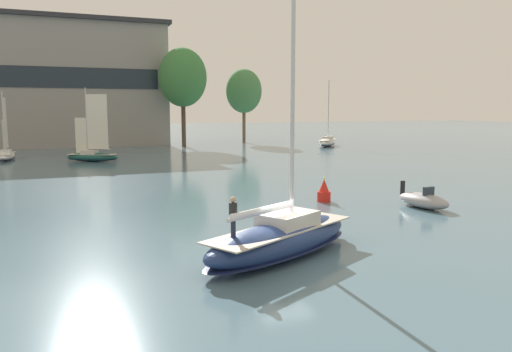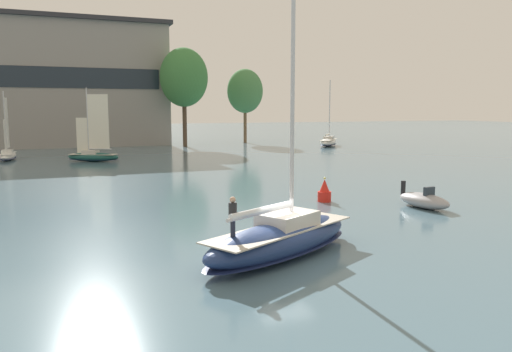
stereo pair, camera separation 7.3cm
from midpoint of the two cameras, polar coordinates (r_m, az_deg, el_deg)
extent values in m
plane|color=slate|center=(22.35, 2.97, -9.14)|extent=(400.00, 400.00, 0.00)
cube|color=gray|center=(95.26, -22.75, 9.51)|extent=(40.18, 14.63, 20.93)
cube|color=#1E2833|center=(87.93, -22.86, 10.38)|extent=(36.16, 0.10, 3.35)
cube|color=#2D2D33|center=(96.32, -23.10, 15.94)|extent=(41.38, 15.83, 0.70)
cylinder|color=#4C3828|center=(86.99, -8.13, 6.33)|extent=(0.72, 0.72, 9.03)
ellipsoid|color=#3D7A3D|center=(87.13, -8.22, 11.10)|extent=(8.13, 8.13, 9.94)
cylinder|color=brown|center=(96.08, -1.23, 6.08)|extent=(0.60, 0.60, 7.54)
ellipsoid|color=#477F47|center=(96.10, -1.24, 9.69)|extent=(6.79, 6.79, 8.30)
ellipsoid|color=navy|center=(22.14, 2.99, -7.21)|extent=(9.32, 6.49, 1.56)
ellipsoid|color=#19234C|center=(22.25, 2.98, -8.28)|extent=(9.41, 6.55, 0.19)
cube|color=#BCB7A8|center=(22.02, 3.00, -6.06)|extent=(8.15, 5.62, 0.06)
cube|color=beige|center=(22.30, 3.73, -4.97)|extent=(3.10, 2.77, 0.64)
cylinder|color=silver|center=(21.98, 4.29, 9.04)|extent=(0.18, 0.18, 11.45)
cylinder|color=silver|center=(20.81, 0.76, -4.19)|extent=(3.73, 2.03, 0.16)
cylinder|color=white|center=(20.79, 0.76, -3.90)|extent=(3.41, 1.92, 0.25)
cylinder|color=#232838|center=(20.09, -2.56, -6.07)|extent=(0.27, 0.27, 0.85)
cylinder|color=#262628|center=(19.92, -2.57, -3.98)|extent=(0.46, 0.46, 0.65)
sphere|color=tan|center=(19.84, -2.58, -2.72)|extent=(0.24, 0.24, 0.24)
ellipsoid|color=white|center=(70.88, -26.46, 2.08)|extent=(2.08, 6.32, 1.06)
ellipsoid|color=#19234C|center=(70.90, -26.45, 1.84)|extent=(2.10, 6.38, 0.13)
cube|color=silver|center=(70.85, -26.48, 2.34)|extent=(1.76, 5.56, 0.06)
cube|color=silver|center=(70.53, -26.53, 2.51)|extent=(1.32, 1.81, 0.44)
cylinder|color=silver|center=(70.16, -26.73, 5.49)|extent=(0.12, 0.12, 7.79)
cylinder|color=silver|center=(71.70, -26.41, 2.92)|extent=(0.26, 2.81, 0.11)
cube|color=white|center=(71.44, -26.58, 5.46)|extent=(0.17, 2.58, 6.39)
cube|color=white|center=(69.44, -26.73, 4.03)|extent=(0.10, 1.37, 4.28)
ellipsoid|color=#194C47|center=(64.87, -18.08, 2.08)|extent=(6.57, 4.72, 1.10)
ellipsoid|color=#19234C|center=(64.90, -18.06, 1.81)|extent=(6.64, 4.77, 0.13)
cube|color=beige|center=(64.84, -18.09, 2.37)|extent=(5.75, 4.09, 0.06)
cube|color=beige|center=(64.95, -18.36, 2.60)|extent=(2.21, 1.99, 0.45)
cylinder|color=silver|center=(64.84, -18.66, 5.97)|extent=(0.13, 0.13, 8.12)
cylinder|color=silver|center=(64.39, -17.35, 2.97)|extent=(2.62, 1.50, 0.11)
cube|color=silver|center=(64.27, -17.57, 5.93)|extent=(2.37, 1.32, 6.66)
cube|color=silver|center=(65.26, -19.24, 4.35)|extent=(1.26, 0.71, 4.47)
ellipsoid|color=white|center=(88.01, 8.29, 3.85)|extent=(7.00, 7.79, 1.40)
ellipsoid|color=#19234C|center=(88.03, 8.29, 3.60)|extent=(7.07, 7.87, 0.17)
cube|color=beige|center=(87.98, 8.30, 4.12)|extent=(6.09, 6.80, 0.06)
cube|color=beige|center=(88.37, 8.35, 4.34)|extent=(2.70, 2.80, 0.57)
cylinder|color=silver|center=(88.46, 8.44, 7.48)|extent=(0.16, 0.16, 10.26)
cylinder|color=silver|center=(86.76, 8.18, 4.64)|extent=(2.46, 2.94, 0.14)
cylinder|color=silver|center=(86.76, 8.18, 4.70)|extent=(2.29, 2.70, 0.22)
ellipsoid|color=#99999E|center=(34.58, 18.70, -2.68)|extent=(2.01, 4.18, 0.97)
cube|color=black|center=(35.82, 16.53, -1.38)|extent=(0.26, 0.22, 1.07)
cube|color=#28333D|center=(34.19, 19.23, -1.67)|extent=(0.83, 0.32, 0.58)
cylinder|color=red|center=(35.35, 7.88, -2.34)|extent=(0.95, 0.95, 0.71)
cone|color=red|center=(35.23, 7.90, -1.08)|extent=(0.71, 0.71, 0.87)
sphere|color=#F2F266|center=(35.15, 7.91, -0.25)|extent=(0.16, 0.16, 0.16)
camera|label=1|loc=(0.04, -89.91, 0.01)|focal=35.00mm
camera|label=2|loc=(0.04, 90.09, -0.01)|focal=35.00mm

